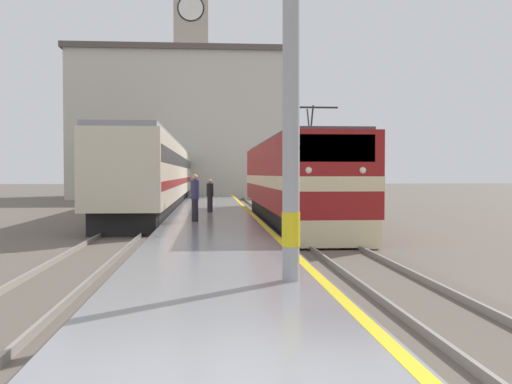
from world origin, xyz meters
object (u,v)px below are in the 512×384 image
Objects in this scene: passenger_train at (160,175)px; catenary_mast at (295,82)px; second_waiting_passenger at (210,195)px; clock_tower at (191,69)px; locomotive_train at (293,182)px; person_on_platform at (195,196)px.

passenger_train is 4.91× the size of catenary_mast.
second_waiting_passenger is 42.13m from clock_tower.
second_waiting_passenger is at bearing 138.37° from locomotive_train.
second_waiting_passenger is (-1.47, 18.95, -2.62)m from catenary_mast.
locomotive_train is at bearing 82.13° from catenary_mast.
catenary_mast is at bearing -81.09° from person_on_platform.
second_waiting_passenger is at bearing 84.21° from person_on_platform.
locomotive_train is 45.34m from clock_tower.
person_on_platform is at bearing -88.18° from clock_tower.
catenary_mast is (4.62, -27.74, 1.64)m from passenger_train.
person_on_platform is 0.07× the size of clock_tower.
catenary_mast reaches higher than second_waiting_passenger.
catenary_mast is at bearing -86.59° from clock_tower.
person_on_platform is (2.57, -14.61, -0.83)m from passenger_train.
second_waiting_passenger is at bearing 94.43° from catenary_mast.
passenger_train is 14.86m from person_on_platform.
clock_tower reaches higher than catenary_mast.
clock_tower reaches higher than locomotive_train.
passenger_train is 18.64× the size of person_on_platform.
locomotive_train is 4.92m from second_waiting_passenger.
catenary_mast is 0.26× the size of clock_tower.
locomotive_train is 2.56× the size of catenary_mast.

